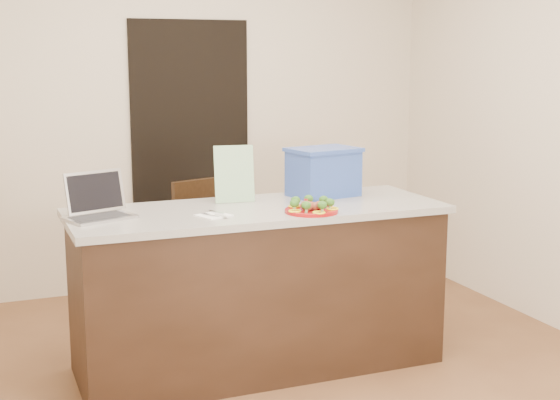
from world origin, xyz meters
name	(u,v)px	position (x,y,z in m)	size (l,w,h in m)	color
ground	(275,382)	(0.00, 0.00, 0.00)	(4.00, 4.00, 0.00)	brown
room_shell	(274,80)	(0.00, 0.00, 1.62)	(4.00, 4.00, 4.00)	white
doorway	(191,155)	(0.10, 1.98, 1.00)	(0.90, 0.02, 2.00)	black
island	(258,287)	(0.00, 0.25, 0.46)	(2.06, 0.76, 0.92)	black
plate	(311,210)	(0.21, 0.01, 0.93)	(0.29, 0.29, 0.02)	maroon
meatballs	(311,206)	(0.21, 0.00, 0.96)	(0.11, 0.11, 0.04)	brown
broccoli	(312,202)	(0.21, 0.01, 0.98)	(0.24, 0.24, 0.04)	#204A13
pepper_rings	(311,209)	(0.21, 0.01, 0.94)	(0.28, 0.27, 0.01)	yellow
napkin	(214,216)	(-0.30, 0.11, 0.92)	(0.15, 0.15, 0.01)	white
fork	(210,214)	(-0.32, 0.11, 0.93)	(0.07, 0.13, 0.00)	silver
knife	(220,214)	(-0.27, 0.09, 0.93)	(0.06, 0.20, 0.01)	silver
yogurt_bottle	(306,206)	(0.21, 0.06, 0.95)	(0.03, 0.03, 0.06)	white
laptop	(97,205)	(-0.86, 0.31, 0.98)	(0.38, 0.36, 0.23)	#A7A7AB
leaflet	(234,174)	(-0.07, 0.44, 1.08)	(0.23, 0.00, 0.32)	silver
blue_box	(323,172)	(0.48, 0.43, 1.06)	(0.44, 0.36, 0.29)	#2A4799
chair	(205,242)	(-0.05, 1.12, 0.53)	(0.52, 0.53, 0.93)	black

